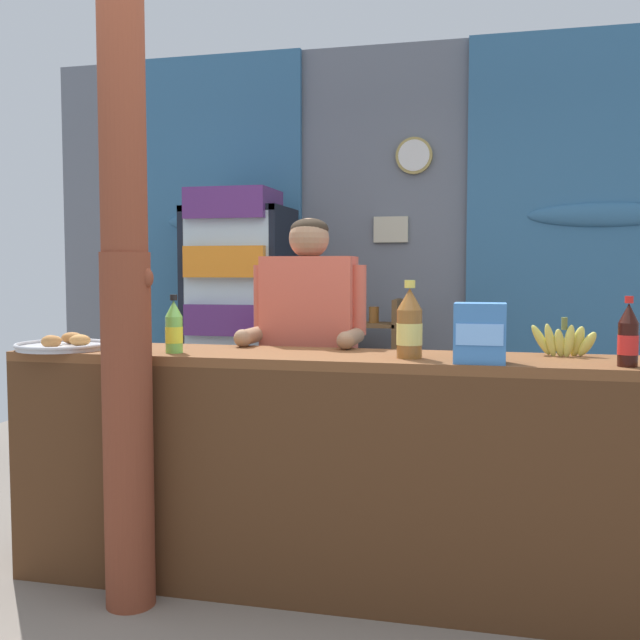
# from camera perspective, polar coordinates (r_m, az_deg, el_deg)

# --- Properties ---
(ground_plane) EXTENTS (6.89, 6.89, 0.00)m
(ground_plane) POSITION_cam_1_polar(r_m,az_deg,el_deg) (3.84, 1.97, -16.29)
(ground_plane) COLOR slate
(back_wall_curtained) EXTENTS (5.14, 0.22, 2.88)m
(back_wall_curtained) POSITION_cam_1_polar(r_m,az_deg,el_deg) (5.22, 6.00, 5.70)
(back_wall_curtained) COLOR slate
(back_wall_curtained) RESTS_ON ground
(stall_counter) EXTENTS (2.63, 0.48, 0.99)m
(stall_counter) POSITION_cam_1_polar(r_m,az_deg,el_deg) (2.98, -0.22, -10.46)
(stall_counter) COLOR brown
(stall_counter) RESTS_ON ground
(timber_post) EXTENTS (0.21, 0.19, 2.79)m
(timber_post) POSITION_cam_1_polar(r_m,az_deg,el_deg) (2.93, -14.94, 3.98)
(timber_post) COLOR brown
(timber_post) RESTS_ON ground
(drink_fridge) EXTENTS (0.66, 0.62, 1.85)m
(drink_fridge) POSITION_cam_1_polar(r_m,az_deg,el_deg) (4.96, -6.32, 0.21)
(drink_fridge) COLOR black
(drink_fridge) RESTS_ON ground
(bottle_shelf_rack) EXTENTS (0.48, 0.28, 1.14)m
(bottle_shelf_rack) POSITION_cam_1_polar(r_m,az_deg,el_deg) (4.91, 3.43, -4.70)
(bottle_shelf_rack) COLOR brown
(bottle_shelf_rack) RESTS_ON ground
(plastic_lawn_chair) EXTENTS (0.62, 0.62, 0.86)m
(plastic_lawn_chair) POSITION_cam_1_polar(r_m,az_deg,el_deg) (4.14, 16.36, -7.87)
(plastic_lawn_chair) COLOR silver
(plastic_lawn_chair) RESTS_ON ground
(shopkeeper) EXTENTS (0.55, 0.42, 1.57)m
(shopkeeper) POSITION_cam_1_polar(r_m,az_deg,el_deg) (3.47, -0.88, -1.61)
(shopkeeper) COLOR #28282D
(shopkeeper) RESTS_ON ground
(soda_bottle_iced_tea) EXTENTS (0.10, 0.10, 0.30)m
(soda_bottle_iced_tea) POSITION_cam_1_polar(r_m,az_deg,el_deg) (2.87, 6.98, -0.40)
(soda_bottle_iced_tea) COLOR brown
(soda_bottle_iced_tea) RESTS_ON stall_counter
(soda_bottle_cola) EXTENTS (0.07, 0.07, 0.25)m
(soda_bottle_cola) POSITION_cam_1_polar(r_m,az_deg,el_deg) (2.82, 22.86, -1.21)
(soda_bottle_cola) COLOR black
(soda_bottle_cola) RESTS_ON stall_counter
(soda_bottle_lime_soda) EXTENTS (0.07, 0.07, 0.24)m
(soda_bottle_lime_soda) POSITION_cam_1_polar(r_m,az_deg,el_deg) (3.09, -11.30, -0.63)
(soda_bottle_lime_soda) COLOR #75C64C
(soda_bottle_lime_soda) RESTS_ON stall_counter
(snack_box_biscuit) EXTENTS (0.19, 0.14, 0.22)m
(snack_box_biscuit) POSITION_cam_1_polar(r_m,az_deg,el_deg) (2.76, 12.34, -1.00)
(snack_box_biscuit) COLOR #3D75B7
(snack_box_biscuit) RESTS_ON stall_counter
(pastry_tray) EXTENTS (0.39, 0.39, 0.07)m
(pastry_tray) POSITION_cam_1_polar(r_m,az_deg,el_deg) (3.35, -19.40, -1.82)
(pastry_tray) COLOR #BCBCC1
(pastry_tray) RESTS_ON stall_counter
(banana_bunch) EXTENTS (0.27, 0.07, 0.16)m
(banana_bunch) POSITION_cam_1_polar(r_m,az_deg,el_deg) (3.08, 18.47, -1.58)
(banana_bunch) COLOR #CCC14C
(banana_bunch) RESTS_ON stall_counter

